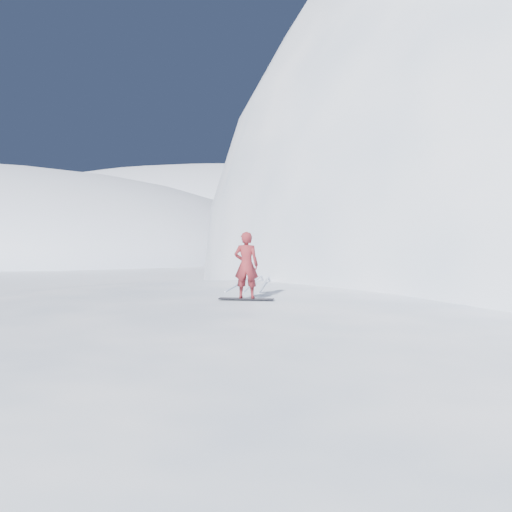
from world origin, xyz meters
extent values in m
plane|color=white|center=(0.00, 0.00, 0.00)|extent=(400.00, 400.00, 0.00)
ellipsoid|color=white|center=(1.00, 3.00, 0.00)|extent=(36.00, 28.00, 4.80)
ellipsoid|color=white|center=(10.00, 20.00, 0.00)|extent=(28.00, 24.00, 18.00)
ellipsoid|color=white|center=(-40.00, 110.00, 0.00)|extent=(140.00, 90.00, 36.00)
ellipsoid|color=white|center=(-4.00, -2.00, 0.00)|extent=(6.00, 5.40, 0.80)
ellipsoid|color=white|center=(5.00, -3.00, 0.00)|extent=(5.00, 4.50, 0.70)
ellipsoid|color=white|center=(-2.00, 6.00, 0.00)|extent=(7.00, 6.30, 1.00)
ellipsoid|color=white|center=(7.00, 4.00, 0.00)|extent=(4.00, 3.60, 0.60)
cube|color=black|center=(0.88, 1.11, 2.41)|extent=(1.49, 0.45, 0.02)
imported|color=maroon|center=(0.88, 1.11, 3.31)|extent=(0.69, 0.50, 1.77)
cube|color=silver|center=(-0.55, 5.58, 2.42)|extent=(0.77, 5.97, 0.04)
cube|color=silver|center=(-0.13, 5.58, 2.42)|extent=(1.01, 5.93, 0.04)
cube|color=silver|center=(0.27, 5.58, 2.42)|extent=(1.20, 5.90, 0.04)
camera|label=1|loc=(5.04, -13.38, 4.34)|focal=40.00mm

